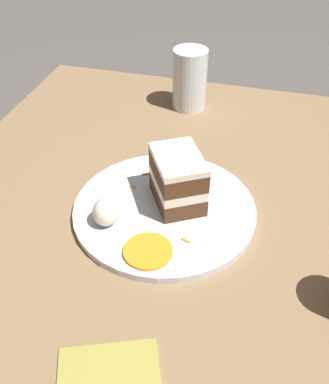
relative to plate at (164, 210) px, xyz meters
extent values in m
plane|color=#4C4742|center=(-0.04, -0.03, -0.03)|extent=(6.00, 6.00, 0.00)
cube|color=#846647|center=(-0.04, -0.03, -0.02)|extent=(1.06, 0.91, 0.02)
cylinder|color=silver|center=(0.00, 0.00, 0.00)|extent=(0.30, 0.30, 0.01)
cube|color=#4C2D19|center=(0.02, -0.02, 0.02)|extent=(0.12, 0.11, 0.03)
cube|color=silver|center=(0.02, -0.02, 0.05)|extent=(0.12, 0.11, 0.02)
cube|color=#4C2D19|center=(0.02, -0.02, 0.07)|extent=(0.12, 0.11, 0.03)
cube|color=silver|center=(0.02, -0.02, 0.09)|extent=(0.12, 0.11, 0.01)
ellipsoid|color=silver|center=(-0.06, 0.08, 0.03)|extent=(0.05, 0.04, 0.05)
cylinder|color=orange|center=(-0.10, 0.00, 0.01)|extent=(0.07, 0.07, 0.01)
cube|color=orange|center=(-0.07, -0.05, 0.01)|extent=(0.01, 0.01, 0.00)
cube|color=orange|center=(0.07, 0.04, 0.01)|extent=(0.02, 0.01, 0.00)
cube|color=orange|center=(0.08, 0.05, 0.01)|extent=(0.01, 0.02, 0.00)
cube|color=orange|center=(0.03, 0.07, 0.01)|extent=(0.01, 0.01, 0.00)
cylinder|color=silver|center=(0.36, 0.04, 0.06)|extent=(0.08, 0.08, 0.13)
cylinder|color=silver|center=(0.36, 0.04, 0.02)|extent=(0.07, 0.07, 0.05)
camera|label=1|loc=(-0.53, -0.14, 0.50)|focal=42.00mm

